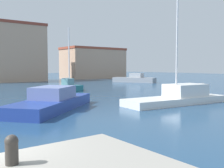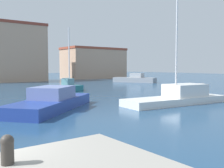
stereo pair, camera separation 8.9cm
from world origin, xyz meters
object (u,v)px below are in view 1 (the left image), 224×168
(motorboat_blue_outer_mooring, at_px, (52,101))
(sailboat_teal_far_left, at_px, (69,87))
(mooring_bollard, at_px, (12,148))
(sailboat_white_inner_mooring, at_px, (179,96))
(motorboat_grey_near_pier, at_px, (135,79))

(motorboat_blue_outer_mooring, height_order, sailboat_teal_far_left, sailboat_teal_far_left)
(motorboat_blue_outer_mooring, bearing_deg, sailboat_teal_far_left, 57.07)
(mooring_bollard, bearing_deg, motorboat_blue_outer_mooring, 62.66)
(sailboat_white_inner_mooring, xyz_separation_m, motorboat_grey_near_pier, (15.02, 21.58, 0.01))
(motorboat_blue_outer_mooring, distance_m, motorboat_grey_near_pier, 29.98)
(motorboat_grey_near_pier, bearing_deg, sailboat_white_inner_mooring, -124.85)
(sailboat_teal_far_left, distance_m, motorboat_grey_near_pier, 18.89)
(sailboat_white_inner_mooring, height_order, motorboat_blue_outer_mooring, sailboat_white_inner_mooring)
(mooring_bollard, distance_m, sailboat_teal_far_left, 24.76)
(sailboat_teal_far_left, xyz_separation_m, motorboat_grey_near_pier, (17.05, 8.14, 0.02))
(mooring_bollard, height_order, sailboat_white_inner_mooring, sailboat_white_inner_mooring)
(motorboat_blue_outer_mooring, relative_size, sailboat_teal_far_left, 1.10)
(motorboat_blue_outer_mooring, xyz_separation_m, motorboat_grey_near_pier, (23.69, 18.38, 0.04))
(mooring_bollard, height_order, motorboat_grey_near_pier, mooring_bollard)
(motorboat_blue_outer_mooring, distance_m, sailboat_teal_far_left, 12.20)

